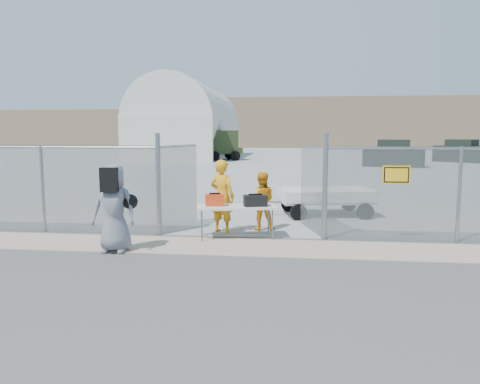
# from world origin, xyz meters

# --- Properties ---
(ground) EXTENTS (160.00, 160.00, 0.00)m
(ground) POSITION_xyz_m (0.00, 0.00, 0.00)
(ground) COLOR #3D3D3D
(tarmac_inside) EXTENTS (160.00, 80.00, 0.01)m
(tarmac_inside) POSITION_xyz_m (0.00, 42.00, 0.01)
(tarmac_inside) COLOR #999999
(tarmac_inside) RESTS_ON ground
(dirt_strip) EXTENTS (44.00, 1.60, 0.01)m
(dirt_strip) POSITION_xyz_m (0.00, 1.00, 0.01)
(dirt_strip) COLOR tan
(dirt_strip) RESTS_ON ground
(distant_hills) EXTENTS (140.00, 6.00, 9.00)m
(distant_hills) POSITION_xyz_m (5.00, 78.00, 4.50)
(distant_hills) COLOR #7F684F
(distant_hills) RESTS_ON ground
(chain_link_fence) EXTENTS (40.00, 0.20, 2.20)m
(chain_link_fence) POSITION_xyz_m (0.00, 2.00, 1.10)
(chain_link_fence) COLOR gray
(chain_link_fence) RESTS_ON ground
(quonset_hangar) EXTENTS (9.00, 18.00, 8.00)m
(quonset_hangar) POSITION_xyz_m (-10.00, 40.00, 4.00)
(quonset_hangar) COLOR beige
(quonset_hangar) RESTS_ON ground
(folding_table) EXTENTS (1.97, 1.14, 0.78)m
(folding_table) POSITION_xyz_m (-0.07, 1.86, 0.39)
(folding_table) COLOR silver
(folding_table) RESTS_ON ground
(orange_bag) EXTENTS (0.48, 0.36, 0.27)m
(orange_bag) POSITION_xyz_m (-0.58, 1.82, 0.92)
(orange_bag) COLOR red
(orange_bag) RESTS_ON folding_table
(black_duffel) EXTENTS (0.60, 0.44, 0.26)m
(black_duffel) POSITION_xyz_m (0.38, 1.88, 0.91)
(black_duffel) COLOR black
(black_duffel) RESTS_ON folding_table
(security_worker_left) EXTENTS (0.80, 0.68, 1.85)m
(security_worker_left) POSITION_xyz_m (-0.50, 2.45, 0.92)
(security_worker_left) COLOR orange
(security_worker_left) RESTS_ON ground
(security_worker_right) EXTENTS (0.79, 0.65, 1.51)m
(security_worker_right) POSITION_xyz_m (0.45, 2.89, 0.75)
(security_worker_right) COLOR orange
(security_worker_right) RESTS_ON ground
(visitor) EXTENTS (0.93, 0.62, 1.86)m
(visitor) POSITION_xyz_m (-2.46, 0.31, 0.93)
(visitor) COLOR slate
(visitor) RESTS_ON ground
(utility_trailer) EXTENTS (3.89, 2.51, 0.87)m
(utility_trailer) POSITION_xyz_m (2.23, 5.32, 0.44)
(utility_trailer) COLOR silver
(utility_trailer) RESTS_ON ground
(military_truck) EXTENTS (6.27, 4.24, 2.80)m
(military_truck) POSITION_xyz_m (-6.72, 34.60, 1.40)
(military_truck) COLOR #2E3C1C
(military_truck) RESTS_ON ground
(parked_vehicle_near) EXTENTS (4.75, 2.89, 2.00)m
(parked_vehicle_near) POSITION_xyz_m (8.71, 27.74, 1.00)
(parked_vehicle_near) COLOR black
(parked_vehicle_near) RESTS_ON ground
(parked_vehicle_mid) EXTENTS (4.57, 4.27, 1.96)m
(parked_vehicle_mid) POSITION_xyz_m (15.85, 34.38, 0.98)
(parked_vehicle_mid) COLOR black
(parked_vehicle_mid) RESTS_ON ground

